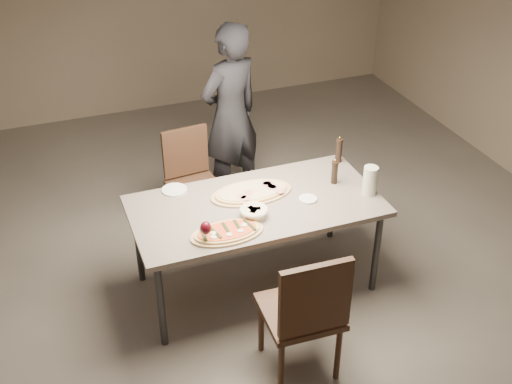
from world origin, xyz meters
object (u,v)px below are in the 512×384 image
object	(u,v)px
zucchini_pizza	(227,232)
chair_near	(306,310)
dining_table	(256,210)
pepper_mill_left	(335,172)
bread_basket	(254,212)
chair_far	(191,175)
diner	(230,116)
ham_pizza	(252,192)
carafe	(370,180)

from	to	relation	value
zucchini_pizza	chair_near	xyz separation A→B (m)	(0.29, -0.68, -0.20)
dining_table	pepper_mill_left	size ratio (longest dim) A/B	8.79
pepper_mill_left	chair_near	xyz separation A→B (m)	(-0.68, -1.02, -0.28)
pepper_mill_left	bread_basket	bearing A→B (deg)	-163.65
dining_table	chair_far	bearing A→B (deg)	103.02
dining_table	diner	world-z (taller)	diner
chair_near	pepper_mill_left	bearing A→B (deg)	58.55
dining_table	zucchini_pizza	distance (m)	0.43
ham_pizza	bread_basket	bearing A→B (deg)	-126.65
chair_far	bread_basket	bearing A→B (deg)	92.38
dining_table	ham_pizza	size ratio (longest dim) A/B	2.92
zucchini_pizza	bread_basket	bearing A→B (deg)	11.53
dining_table	chair_far	world-z (taller)	chair_far
dining_table	zucchini_pizza	xyz separation A→B (m)	(-0.31, -0.28, 0.07)
ham_pizza	chair_near	size ratio (longest dim) A/B	0.61
zucchini_pizza	dining_table	bearing A→B (deg)	24.98
zucchini_pizza	pepper_mill_left	size ratio (longest dim) A/B	2.48
pepper_mill_left	chair_far	xyz separation A→B (m)	(-0.88, 0.92, -0.35)
ham_pizza	diner	world-z (taller)	diner
carafe	chair_far	distance (m)	1.60
zucchini_pizza	chair_far	bearing A→B (deg)	69.15
carafe	chair_near	xyz separation A→B (m)	(-0.86, -0.80, -0.30)
bread_basket	chair_far	xyz separation A→B (m)	(-0.15, 1.13, -0.30)
bread_basket	diner	size ratio (longest dim) A/B	0.12
ham_pizza	bread_basket	distance (m)	0.30
dining_table	carafe	bearing A→B (deg)	-10.93
zucchini_pizza	chair_near	size ratio (longest dim) A/B	0.51
bread_basket	dining_table	bearing A→B (deg)	64.26
zucchini_pizza	chair_near	distance (m)	0.76
ham_pizza	chair_near	bearing A→B (deg)	-111.76
zucchini_pizza	ham_pizza	bearing A→B (deg)	34.74
ham_pizza	chair_far	size ratio (longest dim) A/B	0.70
pepper_mill_left	chair_far	bearing A→B (deg)	133.85
zucchini_pizza	ham_pizza	world-z (taller)	zucchini_pizza
zucchini_pizza	carafe	xyz separation A→B (m)	(1.14, 0.12, 0.09)
bread_basket	diner	xyz separation A→B (m)	(0.31, 1.42, 0.05)
zucchini_pizza	diner	world-z (taller)	diner
ham_pizza	chair_far	distance (m)	0.92
bread_basket	pepper_mill_left	distance (m)	0.76
zucchini_pizza	bread_basket	distance (m)	0.27
carafe	ham_pizza	bearing A→B (deg)	160.16
zucchini_pizza	bread_basket	xyz separation A→B (m)	(0.24, 0.13, 0.03)
zucchini_pizza	chair_near	bearing A→B (deg)	-84.06
ham_pizza	dining_table	bearing A→B (deg)	-115.95
dining_table	diner	xyz separation A→B (m)	(0.24, 1.27, 0.15)
dining_table	pepper_mill_left	distance (m)	0.67
ham_pizza	chair_far	xyz separation A→B (m)	(-0.24, 0.85, -0.27)
ham_pizza	bread_basket	xyz separation A→B (m)	(-0.09, -0.28, 0.03)
ham_pizza	carafe	size ratio (longest dim) A/B	2.80
bread_basket	chair_near	world-z (taller)	chair_near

